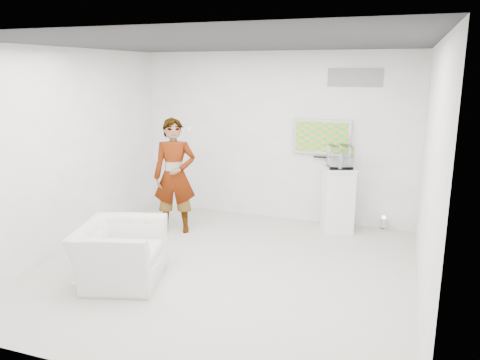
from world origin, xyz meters
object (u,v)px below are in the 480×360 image
at_px(tv, 322,137).
at_px(floor_uplight, 383,224).
at_px(person, 175,176).
at_px(pedestal, 338,200).
at_px(armchair, 120,253).

bearing_deg(tv, floor_uplight, -4.34).
bearing_deg(person, pedestal, -0.78).
xyz_separation_m(person, pedestal, (2.57, 0.94, -0.41)).
height_order(tv, person, person).
height_order(armchair, floor_uplight, armchair).
relative_size(person, armchair, 1.67).
distance_m(tv, person, 2.61).
xyz_separation_m(armchair, pedestal, (2.36, 2.89, 0.17)).
height_order(tv, armchair, tv).
relative_size(pedestal, floor_uplight, 4.35).
distance_m(person, pedestal, 2.77).
bearing_deg(person, tv, 9.29).
height_order(person, floor_uplight, person).
height_order(person, pedestal, person).
height_order(person, armchair, person).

